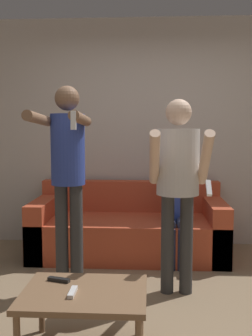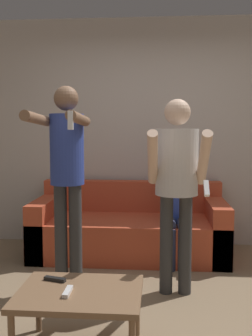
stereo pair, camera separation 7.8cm
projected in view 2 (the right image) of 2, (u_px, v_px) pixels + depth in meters
The scene contains 9 objects.
ground_plane at pixel (149, 313), 2.99m from camera, with size 14.00×14.00×0.00m, color #937A5B.
wall_back at pixel (153, 133), 4.74m from camera, with size 6.40×0.06×2.70m.
couch at pixel (130, 230), 4.38m from camera, with size 2.09×0.91×0.78m.
person_standing_left at pixel (67, 165), 3.31m from camera, with size 0.41×0.74×1.76m.
person_standing_right at pixel (177, 173), 3.25m from camera, with size 0.47×0.64×1.65m.
person_seated at pixel (176, 204), 4.08m from camera, with size 0.27×0.51×1.15m.
coffee_table at pixel (80, 297), 2.43m from camera, with size 0.77×0.58×0.41m.
remote_near at pixel (68, 292), 2.37m from camera, with size 0.04×0.15×0.02m.
remote_far at pixel (55, 279), 2.57m from camera, with size 0.15×0.08×0.02m.
Camera 2 is at (0.06, -2.87, 1.41)m, focal length 42.00 mm.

